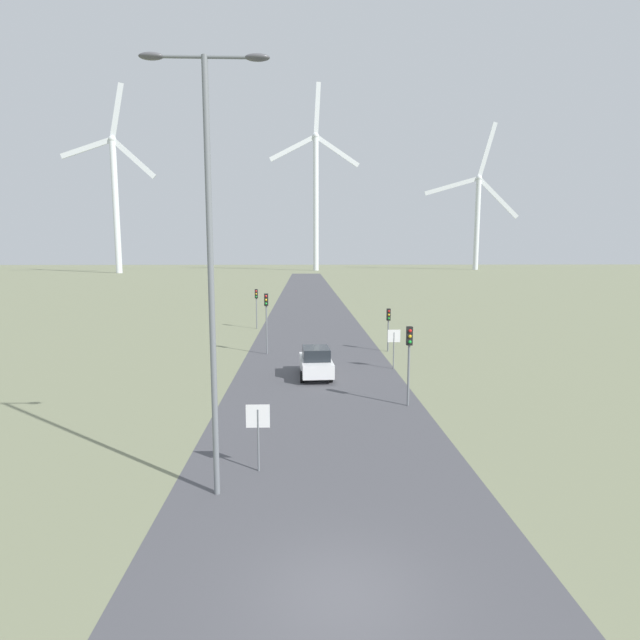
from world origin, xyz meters
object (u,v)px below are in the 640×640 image
stop_sign_near (258,425)px  stop_sign_far (394,342)px  traffic_light_post_mid_right (388,320)px  streetlamp (210,238)px  wind_turbine_center (478,211)px  traffic_light_post_near_right (409,348)px  car_approaching (316,362)px  traffic_light_post_near_left (266,310)px  traffic_light_post_mid_left (256,300)px  wind_turbine_far_left (115,192)px  wind_turbine_left (316,190)px

stop_sign_near → stop_sign_far: stop_sign_far is taller
stop_sign_near → traffic_light_post_mid_right: size_ratio=0.72×
streetlamp → wind_turbine_center: bearing=69.0°
traffic_light_post_near_right → car_approaching: 7.51m
traffic_light_post_near_left → streetlamp: bearing=-89.9°
stop_sign_far → traffic_light_post_mid_left: 20.33m
traffic_light_post_mid_left → stop_sign_near: bearing=-84.6°
traffic_light_post_mid_right → wind_turbine_center: 195.02m
streetlamp → car_approaching: streetlamp is taller
stop_sign_near → traffic_light_post_near_right: (6.61, 7.11, 1.22)m
stop_sign_near → traffic_light_post_mid_left: (-3.08, 32.34, 1.21)m
traffic_light_post_mid_left → car_approaching: (5.34, -19.43, -1.94)m
stop_sign_near → traffic_light_post_mid_left: traffic_light_post_mid_left is taller
stop_sign_far → traffic_light_post_near_right: (-0.68, -7.78, 1.08)m
traffic_light_post_near_left → wind_turbine_far_left: 164.26m
wind_turbine_center → traffic_light_post_near_left: bearing=-113.3°
wind_turbine_left → wind_turbine_center: bearing=6.6°
wind_turbine_left → car_approaching: bearing=-91.4°
traffic_light_post_mid_right → traffic_light_post_near_right: bearing=-95.5°
car_approaching → wind_turbine_center: size_ratio=0.07×
stop_sign_near → car_approaching: size_ratio=0.56×
car_approaching → streetlamp: bearing=-103.2°
streetlamp → car_approaching: 16.42m
stop_sign_far → traffic_light_post_near_left: traffic_light_post_near_left is taller
traffic_light_post_near_left → wind_turbine_left: 176.27m
traffic_light_post_mid_right → streetlamp: bearing=-112.2°
traffic_light_post_mid_left → wind_turbine_far_left: bearing=114.7°
wind_turbine_far_left → wind_turbine_center: size_ratio=1.06×
stop_sign_near → traffic_light_post_near_right: size_ratio=0.60×
stop_sign_far → wind_turbine_left: bearing=90.2°
streetlamp → traffic_light_post_near_right: size_ratio=3.29×
wind_turbine_far_left → wind_turbine_center: bearing=13.0°
stop_sign_near → wind_turbine_center: bearing=69.1°
wind_turbine_far_left → wind_turbine_left: bearing=18.9°
wind_turbine_center → traffic_light_post_mid_left: bearing=-115.3°
traffic_light_post_mid_left → traffic_light_post_mid_right: bearing=-46.9°
traffic_light_post_mid_right → traffic_light_post_mid_left: bearing=133.1°
streetlamp → traffic_light_post_near_right: 12.66m
traffic_light_post_near_left → wind_turbine_center: bearing=66.7°
stop_sign_near → wind_turbine_left: 196.05m
traffic_light_post_mid_left → traffic_light_post_mid_right: 16.08m
streetlamp → car_approaching: size_ratio=3.07×
stop_sign_near → traffic_light_post_mid_right: traffic_light_post_mid_right is taller
traffic_light_post_mid_right → wind_turbine_far_left: wind_turbine_far_left is taller
stop_sign_near → traffic_light_post_near_right: 9.79m
traffic_light_post_mid_right → wind_turbine_far_left: size_ratio=0.05×
traffic_light_post_mid_left → wind_turbine_center: 188.50m
stop_sign_near → traffic_light_post_near_left: traffic_light_post_near_left is taller
stop_sign_far → traffic_light_post_mid_right: bearing=83.9°
stop_sign_far → traffic_light_post_mid_right: 5.77m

